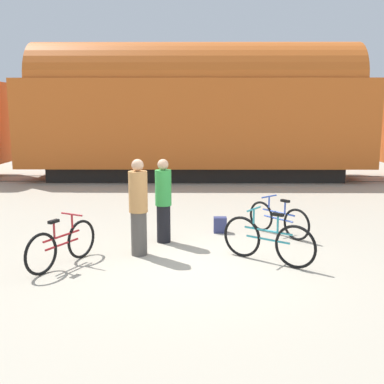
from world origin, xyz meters
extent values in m
plane|color=#B2A893|center=(0.00, 0.00, 0.00)|extent=(80.00, 80.00, 0.00)
cube|color=black|center=(0.00, 9.95, 0.28)|extent=(11.07, 2.19, 0.55)
cube|color=#CC5B1E|center=(0.00, 9.95, 2.16)|extent=(13.18, 2.92, 3.22)
cylinder|color=#CC5B1E|center=(0.00, 9.95, 3.77)|extent=(12.13, 2.77, 2.77)
cube|color=#4C4238|center=(0.00, 9.23, 0.01)|extent=(53.78, 0.07, 0.01)
cube|color=#4C4238|center=(0.00, 10.67, 0.01)|extent=(53.78, 0.07, 0.01)
torus|color=black|center=(0.85, 0.36, 0.38)|extent=(0.64, 0.49, 0.75)
torus|color=black|center=(1.69, -0.26, 0.38)|extent=(0.64, 0.49, 0.75)
cylinder|color=teal|center=(1.27, 0.05, 0.57)|extent=(0.76, 0.57, 0.04)
cylinder|color=teal|center=(1.27, 0.05, 0.41)|extent=(0.69, 0.52, 0.04)
cylinder|color=teal|center=(1.41, -0.06, 0.73)|extent=(0.04, 0.04, 0.32)
cube|color=black|center=(1.41, -0.06, 0.88)|extent=(0.21, 0.18, 0.05)
cylinder|color=teal|center=(1.04, 0.22, 0.74)|extent=(0.04, 0.04, 0.35)
cylinder|color=teal|center=(1.04, 0.22, 0.92)|extent=(0.30, 0.39, 0.03)
torus|color=black|center=(-2.05, 0.27, 0.35)|extent=(0.36, 0.65, 0.70)
torus|color=black|center=(-2.49, -0.59, 0.35)|extent=(0.36, 0.65, 0.70)
cylinder|color=#A31E23|center=(-2.27, -0.16, 0.53)|extent=(0.42, 0.77, 0.04)
cylinder|color=#A31E23|center=(-2.27, -0.16, 0.38)|extent=(0.38, 0.70, 0.04)
cylinder|color=#A31E23|center=(-2.35, -0.31, 0.67)|extent=(0.04, 0.04, 0.29)
cube|color=black|center=(-2.35, -0.31, 0.82)|extent=(0.16, 0.21, 0.05)
cylinder|color=#A31E23|center=(-2.15, 0.07, 0.69)|extent=(0.04, 0.04, 0.32)
cylinder|color=#A31E23|center=(-2.15, 0.07, 0.85)|extent=(0.42, 0.24, 0.03)
torus|color=black|center=(1.46, 2.17, 0.33)|extent=(0.46, 0.54, 0.66)
torus|color=black|center=(2.08, 1.42, 0.33)|extent=(0.46, 0.54, 0.66)
cylinder|color=#3351B7|center=(1.77, 1.80, 0.50)|extent=(0.57, 0.68, 0.04)
cylinder|color=#3351B7|center=(1.77, 1.80, 0.36)|extent=(0.52, 0.62, 0.04)
cylinder|color=#3351B7|center=(1.88, 1.66, 0.64)|extent=(0.04, 0.04, 0.28)
cube|color=black|center=(1.88, 1.66, 0.78)|extent=(0.19, 0.21, 0.05)
cylinder|color=#3351B7|center=(1.60, 2.00, 0.65)|extent=(0.04, 0.04, 0.31)
cylinder|color=#3351B7|center=(1.60, 2.00, 0.81)|extent=(0.37, 0.32, 0.03)
cylinder|color=black|center=(-0.64, 1.28, 0.38)|extent=(0.28, 0.28, 0.76)
cylinder|color=green|center=(-0.64, 1.28, 1.12)|extent=(0.33, 0.33, 0.71)
sphere|color=tan|center=(-0.64, 1.28, 1.58)|extent=(0.22, 0.22, 0.22)
cylinder|color=#514C47|center=(-1.03, 0.45, 0.41)|extent=(0.29, 0.29, 0.81)
cylinder|color=tan|center=(-1.03, 0.45, 1.19)|extent=(0.34, 0.34, 0.75)
sphere|color=tan|center=(-1.03, 0.45, 1.67)|extent=(0.22, 0.22, 0.22)
cube|color=navy|center=(0.55, 2.02, 0.17)|extent=(0.28, 0.20, 0.34)
camera|label=1|loc=(0.00, -7.52, 2.62)|focal=42.00mm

